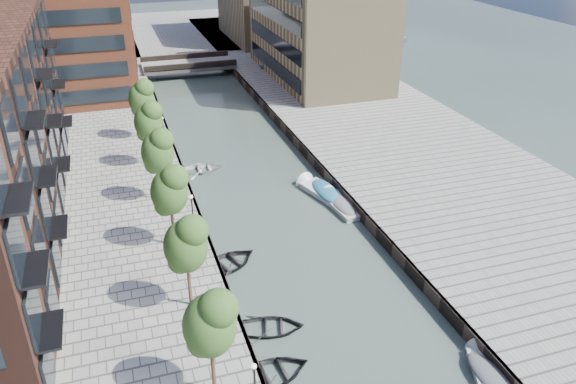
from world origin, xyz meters
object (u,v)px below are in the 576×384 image
tree_6 (141,97)px  motorboat_3 (322,191)px  sloop_1 (270,330)px  motorboat_4 (340,204)px  tree_5 (148,120)px  tree_4 (157,150)px  sloop_4 (227,267)px  motorboat_1 (489,375)px  sloop_3 (202,171)px  tree_3 (169,189)px  bridge (188,65)px  sloop_0 (271,377)px  tree_1 (209,322)px  tree_2 (185,243)px  car (270,66)px

tree_6 → motorboat_3: tree_6 is taller
sloop_1 → motorboat_4: size_ratio=0.79×
tree_5 → sloop_1: size_ratio=1.47×
tree_4 → sloop_4: (3.10, -9.47, -5.31)m
sloop_4 → motorboat_1: size_ratio=0.94×
sloop_3 → motorboat_3: bearing=-134.7°
tree_3 → motorboat_3: tree_3 is taller
bridge → sloop_3: size_ratio=3.00×
tree_3 → sloop_4: size_ratio=1.25×
tree_3 → tree_5: (0.00, 14.00, 0.00)m
sloop_0 → motorboat_4: bearing=-39.7°
tree_4 → tree_6: size_ratio=1.00×
sloop_1 → tree_4: bearing=28.1°
tree_1 → tree_4: 21.00m
sloop_0 → motorboat_4: 19.46m
sloop_1 → motorboat_4: 15.98m
sloop_0 → motorboat_3: size_ratio=0.76×
sloop_1 → tree_1: bearing=151.2°
bridge → tree_1: size_ratio=2.18×
tree_1 → tree_6: (0.00, 35.00, 0.00)m
sloop_1 → tree_2: bearing=72.3°
sloop_0 → sloop_4: size_ratio=0.94×
tree_4 → motorboat_4: tree_4 is taller
tree_5 → tree_4: bearing=-90.0°
motorboat_4 → tree_3: bearing=-167.3°
motorboat_3 → car: car is taller
tree_5 → motorboat_4: tree_5 is taller
sloop_0 → sloop_4: 10.64m
tree_6 → sloop_3: tree_6 is taller
motorboat_1 → tree_6: bearing=110.5°
tree_2 → tree_3: size_ratio=1.00×
tree_3 → tree_6: (0.00, 21.00, 0.00)m
motorboat_3 → tree_5: bearing=148.0°
tree_6 → motorboat_4: size_ratio=1.16×
bridge → tree_6: bearing=-108.1°
tree_2 → motorboat_3: bearing=43.7°
tree_3 → tree_5: size_ratio=1.00×
tree_5 → car: bearing=55.3°
motorboat_1 → motorboat_4: bearing=90.6°
tree_6 → motorboat_3: (13.27, -15.31, -5.08)m
motorboat_1 → motorboat_4: (-0.21, 19.81, 0.01)m
tree_5 → sloop_0: tree_5 is taller
tree_3 → motorboat_3: bearing=23.2°
sloop_3 → motorboat_1: 31.61m
tree_4 → motorboat_1: 28.02m
bridge → car: bridge is taller
tree_2 → sloop_4: (3.10, 4.53, -5.31)m
sloop_4 → motorboat_3: motorboat_3 is taller
tree_3 → sloop_4: tree_3 is taller
sloop_0 → motorboat_1: bearing=-114.3°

